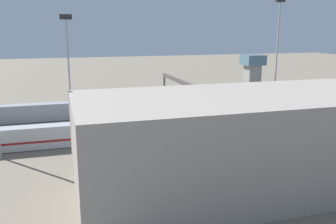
{
  "coord_description": "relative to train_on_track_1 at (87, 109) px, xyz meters",
  "views": [
    {
      "loc": [
        20.75,
        76.26,
        19.86
      ],
      "look_at": [
        -1.43,
        2.48,
        2.5
      ],
      "focal_mm": 39.18,
      "sensor_mm": 36.0,
      "label": 1
    }
  ],
  "objects": [
    {
      "name": "ground_plane",
      "position": [
        -14.96,
        7.5,
        -2.02
      ],
      "size": [
        400.0,
        400.0,
        0.0
      ],
      "primitive_type": "plane",
      "color": "#756B5B"
    },
    {
      "name": "track_bed_0",
      "position": [
        -14.96,
        -5.0,
        -1.96
      ],
      "size": [
        140.0,
        2.8,
        0.12
      ],
      "primitive_type": "cube",
      "color": "#3D3833",
      "rests_on": "ground_plane"
    },
    {
      "name": "track_bed_1",
      "position": [
        -14.96,
        0.0,
        -1.96
      ],
      "size": [
        140.0,
        2.8,
        0.12
      ],
      "primitive_type": "cube",
      "color": "#3D3833",
      "rests_on": "ground_plane"
    },
    {
      "name": "track_bed_2",
      "position": [
        -14.96,
        5.0,
        -1.96
      ],
      "size": [
        140.0,
        2.8,
        0.12
      ],
      "primitive_type": "cube",
      "color": "#4C443D",
      "rests_on": "ground_plane"
    },
    {
      "name": "track_bed_3",
      "position": [
        -14.96,
        10.0,
        -1.96
      ],
      "size": [
        140.0,
        2.8,
        0.12
      ],
      "primitive_type": "cube",
      "color": "#3D3833",
      "rests_on": "ground_plane"
    },
    {
      "name": "track_bed_4",
      "position": [
        -14.96,
        15.0,
        -1.96
      ],
      "size": [
        140.0,
        2.8,
        0.12
      ],
      "primitive_type": "cube",
      "color": "#3D3833",
      "rests_on": "ground_plane"
    },
    {
      "name": "track_bed_5",
      "position": [
        -14.96,
        20.0,
        -1.96
      ],
      "size": [
        140.0,
        2.8,
        0.12
      ],
      "primitive_type": "cube",
      "color": "#3D3833",
      "rests_on": "ground_plane"
    },
    {
      "name": "train_on_track_1",
      "position": [
        0.0,
        0.0,
        0.0
      ],
      "size": [
        95.6,
        3.0,
        3.8
      ],
      "color": "#A8AAB2",
      "rests_on": "ground_plane"
    },
    {
      "name": "train_on_track_4",
      "position": [
        -24.16,
        15.0,
        0.0
      ],
      "size": [
        47.2,
        3.0,
        3.8
      ],
      "color": "#A8AAB2",
      "rests_on": "ground_plane"
    },
    {
      "name": "train_on_track_5",
      "position": [
        -26.14,
        20.0,
        0.04
      ],
      "size": [
        90.6,
        3.06,
        4.4
      ],
      "color": "#1E6B9E",
      "rests_on": "ground_plane"
    },
    {
      "name": "light_mast_0",
      "position": [
        3.29,
        -7.33,
        13.2
      ],
      "size": [
        2.8,
        0.7,
        23.36
      ],
      "color": "#9EA0A5",
      "rests_on": "ground_plane"
    },
    {
      "name": "light_mast_2",
      "position": [
        -54.61,
        -8.68,
        16.04
      ],
      "size": [
        2.8,
        0.7,
        28.53
      ],
      "color": "#9EA0A5",
      "rests_on": "ground_plane"
    },
    {
      "name": "signal_gantry",
      "position": [
        -20.53,
        7.5,
        5.53
      ],
      "size": [
        0.7,
        30.0,
        8.8
      ],
      "color": "#4C4742",
      "rests_on": "ground_plane"
    },
    {
      "name": "maintenance_shed",
      "position": [
        -16.22,
        43.73,
        4.0
      ],
      "size": [
        41.81,
        18.92,
        12.04
      ],
      "primitive_type": "cube",
      "color": "#9E9389",
      "rests_on": "ground_plane"
    },
    {
      "name": "control_tower",
      "position": [
        -51.15,
        -15.92,
        5.26
      ],
      "size": [
        6.0,
        6.0,
        12.39
      ],
      "color": "gray",
      "rests_on": "ground_plane"
    }
  ]
}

